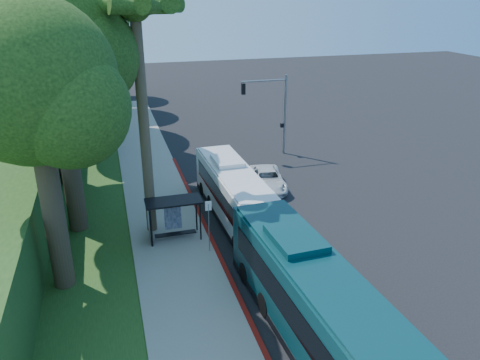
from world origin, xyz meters
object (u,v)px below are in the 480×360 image
object	(u,v)px
white_bus	(236,195)
pickup	(267,179)
teal_bus	(315,303)
bus_shelter	(169,212)

from	to	relation	value
white_bus	pickup	bearing A→B (deg)	48.56
pickup	teal_bus	bearing A→B (deg)	-93.07
white_bus	bus_shelter	bearing A→B (deg)	-163.47
white_bus	pickup	world-z (taller)	white_bus
teal_bus	white_bus	bearing A→B (deg)	87.70
bus_shelter	pickup	bearing A→B (deg)	35.41
bus_shelter	teal_bus	xyz separation A→B (m)	(4.46, -10.28, 0.12)
teal_bus	bus_shelter	bearing A→B (deg)	110.80
bus_shelter	white_bus	xyz separation A→B (m)	(4.38, 1.41, -0.09)
white_bus	teal_bus	size ratio (longest dim) A/B	0.88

